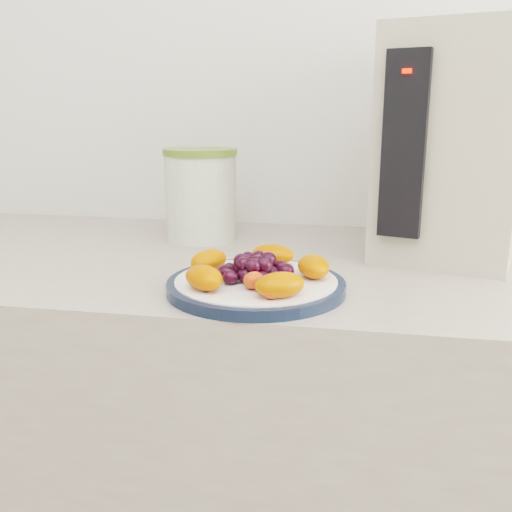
# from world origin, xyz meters

# --- Properties ---
(wall_back) EXTENTS (3.50, 0.02, 2.60)m
(wall_back) POSITION_xyz_m (0.00, 1.51, 1.30)
(wall_back) COLOR silver
(wall_back) RESTS_ON floor
(counter) EXTENTS (3.50, 0.60, 0.90)m
(counter) POSITION_xyz_m (0.00, 1.20, 0.45)
(counter) COLOR #A5998E
(counter) RESTS_ON floor
(cabinet_face) EXTENTS (3.48, 0.58, 0.84)m
(cabinet_face) POSITION_xyz_m (0.00, 1.20, 0.42)
(cabinet_face) COLOR #937A57
(cabinet_face) RESTS_ON floor
(plate_rim) EXTENTS (0.24, 0.24, 0.01)m
(plate_rim) POSITION_xyz_m (-0.09, 1.02, 0.91)
(plate_rim) COLOR #121E33
(plate_rim) RESTS_ON counter
(plate_face) EXTENTS (0.22, 0.22, 0.02)m
(plate_face) POSITION_xyz_m (-0.09, 1.02, 0.91)
(plate_face) COLOR white
(plate_face) RESTS_ON counter
(canister) EXTENTS (0.15, 0.15, 0.16)m
(canister) POSITION_xyz_m (-0.25, 1.32, 0.98)
(canister) COLOR #475E1E
(canister) RESTS_ON counter
(canister_lid) EXTENTS (0.15, 0.15, 0.01)m
(canister_lid) POSITION_xyz_m (-0.25, 1.32, 1.07)
(canister_lid) COLOR olive
(canister_lid) RESTS_ON canister
(appliance_body) EXTENTS (0.28, 0.34, 0.37)m
(appliance_body) POSITION_xyz_m (0.20, 1.31, 1.08)
(appliance_body) COLOR #B6AD9A
(appliance_body) RESTS_ON counter
(appliance_panel) EXTENTS (0.07, 0.04, 0.27)m
(appliance_panel) POSITION_xyz_m (0.11, 1.17, 1.09)
(appliance_panel) COLOR black
(appliance_panel) RESTS_ON appliance_body
(appliance_led) EXTENTS (0.01, 0.01, 0.01)m
(appliance_led) POSITION_xyz_m (0.10, 1.16, 1.20)
(appliance_led) COLOR #FF0C05
(appliance_led) RESTS_ON appliance_panel
(fruit_plate) EXTENTS (0.21, 0.21, 0.04)m
(fruit_plate) POSITION_xyz_m (-0.09, 1.02, 0.93)
(fruit_plate) COLOR #D04105
(fruit_plate) RESTS_ON plate_face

